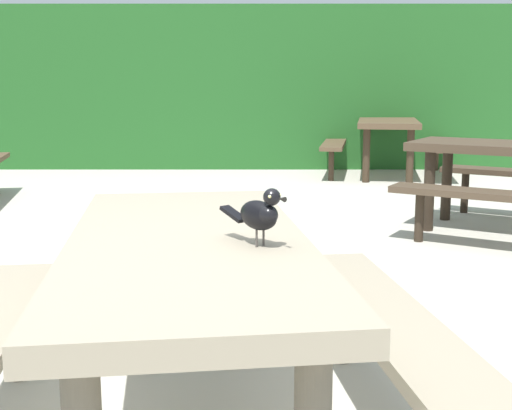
% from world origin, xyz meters
% --- Properties ---
extents(hedge_wall, '(28.00, 2.11, 2.29)m').
position_xyz_m(hedge_wall, '(0.00, 8.76, 1.14)').
color(hedge_wall, '#235B23').
rests_on(hedge_wall, ground).
extents(picnic_table_foreground, '(1.89, 1.91, 0.74)m').
position_xyz_m(picnic_table_foreground, '(0.13, 0.18, 0.56)').
color(picnic_table_foreground, gray).
rests_on(picnic_table_foreground, ground).
extents(bird_grackle, '(0.21, 0.23, 0.18)m').
position_xyz_m(bird_grackle, '(0.36, 0.03, 0.84)').
color(bird_grackle, black).
rests_on(bird_grackle, picnic_table_foreground).
extents(picnic_table_far_centre, '(1.94, 1.96, 0.74)m').
position_xyz_m(picnic_table_far_centre, '(2.09, 7.10, 0.56)').
color(picnic_table_far_centre, brown).
rests_on(picnic_table_far_centre, ground).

